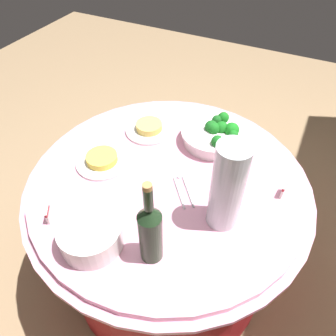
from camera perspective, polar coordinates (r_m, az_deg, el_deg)
ground_plane at (r=1.90m, az=0.00°, el=-17.16°), size 6.00×6.00×0.00m
buffet_table at (r=1.58m, az=0.00°, el=-10.75°), size 1.16×1.16×0.74m
broccoli_bowl at (r=1.44m, az=8.27°, el=5.94°), size 0.28×0.28×0.11m
plate_stack at (r=1.10m, az=-13.52°, el=-11.44°), size 0.21×0.21×0.09m
wine_bottle at (r=0.97m, az=-3.15°, el=-11.18°), size 0.07×0.07×0.34m
decorative_fruit_vase at (r=1.05m, az=10.43°, el=-3.71°), size 0.11×0.11×0.34m
serving_tongs at (r=1.24m, az=2.69°, el=-4.01°), size 0.15×0.14×0.01m
food_plate_fried_egg at (r=1.37m, az=-11.61°, el=1.41°), size 0.22×0.22×0.04m
food_plate_noodles at (r=1.50m, az=-3.37°, el=7.07°), size 0.22×0.22×0.04m
label_placard_front at (r=1.28m, az=19.91°, el=-3.51°), size 0.05×0.01×0.05m
label_placard_mid at (r=1.21m, az=-20.52°, el=-7.58°), size 0.05×0.03×0.05m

